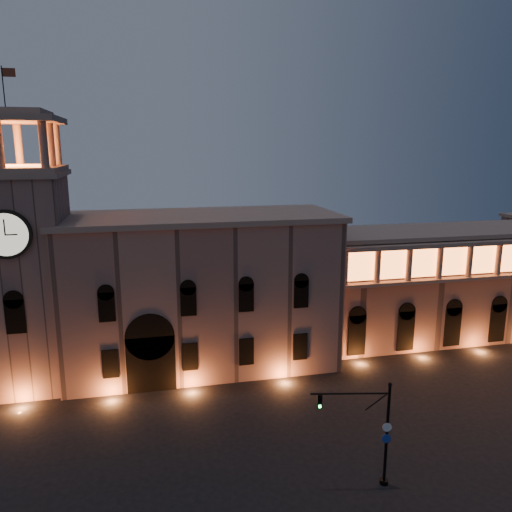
% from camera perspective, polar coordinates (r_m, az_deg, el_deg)
% --- Properties ---
extents(ground, '(160.00, 160.00, 0.00)m').
position_cam_1_polar(ground, '(42.01, 0.77, -23.98)').
color(ground, black).
rests_on(ground, ground).
extents(government_building, '(30.80, 12.80, 17.60)m').
position_cam_1_polar(government_building, '(57.44, -6.33, -4.01)').
color(government_building, '#846056').
rests_on(government_building, ground).
extents(clock_tower, '(9.80, 9.80, 32.40)m').
position_cam_1_polar(clock_tower, '(56.68, -25.15, -1.45)').
color(clock_tower, '#846056').
rests_on(clock_tower, ground).
extents(colonnade_wing, '(40.60, 11.50, 14.50)m').
position_cam_1_polar(colonnade_wing, '(71.62, 21.73, -2.71)').
color(colonnade_wing, '#7F5B51').
rests_on(colonnade_wing, ground).
extents(traffic_light, '(5.96, 1.54, 8.31)m').
position_cam_1_polar(traffic_light, '(39.88, 13.25, -18.98)').
color(traffic_light, black).
rests_on(traffic_light, ground).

